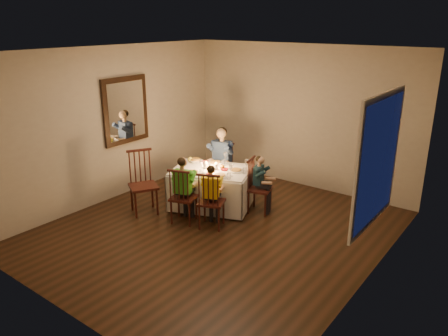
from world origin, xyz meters
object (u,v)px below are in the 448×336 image
Objects in this scene: dining_table at (212,180)px; adult at (222,191)px; chair_end at (259,211)px; child_teal at (259,211)px; chair_extra at (145,212)px; chair_near_right at (212,226)px; chair_near_left at (184,221)px; serving_bowl at (196,161)px; chair_adult at (222,191)px; child_yellow at (212,226)px; child_green at (184,221)px.

dining_table reaches higher than adult.
chair_end is 0.95× the size of child_teal.
chair_end is 1.87m from chair_extra.
chair_near_right is 0.94m from child_teal.
adult is (-0.30, 1.36, 0.00)m from chair_near_left.
dining_table is at bearing -14.62° from serving_bowl.
chair_near_right is at bearing -69.89° from chair_adult.
adult is 1.09m from child_teal.
chair_near_left is 0.91× the size of child_yellow.
child_yellow is at bearing -37.82° from serving_bowl.
chair_end is (0.74, 1.02, 0.00)m from chair_near_left.
chair_extra is at bearing 113.18° from child_teal.
chair_near_right is at bearing -37.82° from serving_bowl.
chair_end is at bearing 8.88° from serving_bowl.
chair_extra is at bearing 113.18° from chair_end.
chair_near_right is 1.45m from adult.
chair_end is (0.29, 0.89, 0.00)m from chair_near_right.
serving_bowl is at bearing -79.86° from child_green.
chair_end is at bearing 0.58° from dining_table.
dining_table is 0.89m from chair_near_right.
child_yellow is at bearing 176.45° from child_green.
dining_table is 0.89m from child_yellow.
chair_adult is 1.00× the size of chair_near_left.
adult is at bearing 0.00° from chair_adult.
chair_near_left is 1.26m from chair_end.
chair_extra is 1.87m from child_teal.
chair_near_left is 1.26m from child_teal.
child_teal is at bearing 0.58° from dining_table.
child_yellow is at bearing 180.00° from chair_near_right.
serving_bowl is (-0.91, 0.71, 0.69)m from chair_near_right.
dining_table is 1.69× the size of chair_end.
serving_bowl is (-0.46, 0.83, 0.69)m from chair_near_left.
adult is (0.00, 0.00, 0.00)m from chair_adult.
adult is 1.25× the size of child_teal.
adult is 0.88m from serving_bowl.
serving_bowl is (-0.91, 0.71, 0.69)m from child_yellow.
dining_table is 1.21m from chair_extra.
chair_end is 0.76× the size of adult.
child_yellow reaches higher than chair_near_right.
adult is at bearing -81.66° from child_yellow.
adult is (-0.75, 1.23, 0.00)m from chair_near_right.
child_yellow reaches higher than chair_adult.
chair_near_left is at bearing 180.00° from child_green.
chair_near_left is at bearing -109.61° from dining_table.
adult is 1.13× the size of child_green.
chair_near_left and chair_near_right have the same top height.
chair_end is 0.86× the size of child_green.
chair_near_right is 1.21m from chair_extra.
dining_table is 0.85m from chair_adult.
chair_adult is 0.88m from serving_bowl.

